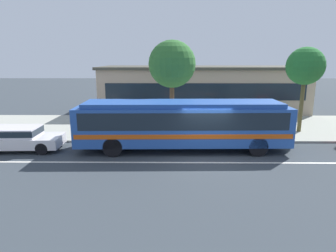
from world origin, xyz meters
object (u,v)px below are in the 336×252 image
sedan_behind_bus (18,137)px  pedestrian_waiting_near_sign (136,121)px  street_tree_mid_block (305,67)px  street_tree_near_stop (172,64)px  pedestrian_walking_along_curb (203,124)px  transit_bus (183,122)px

sedan_behind_bus → pedestrian_waiting_near_sign: 6.63m
pedestrian_waiting_near_sign → street_tree_mid_block: bearing=7.8°
pedestrian_waiting_near_sign → street_tree_near_stop: size_ratio=0.28×
pedestrian_walking_along_curb → street_tree_near_stop: 4.60m
pedestrian_walking_along_curb → sedan_behind_bus: bearing=-168.5°
transit_bus → sedan_behind_bus: transit_bus is taller
street_tree_mid_block → pedestrian_walking_along_curb: bearing=-164.3°
sedan_behind_bus → street_tree_mid_block: 17.77m
street_tree_mid_block → pedestrian_waiting_near_sign: bearing=-172.2°
pedestrian_walking_along_curb → pedestrian_waiting_near_sign: bearing=174.6°
sedan_behind_bus → pedestrian_waiting_near_sign: bearing=22.0°
street_tree_mid_block → transit_bus: bearing=-154.7°
pedestrian_waiting_near_sign → sedan_behind_bus: bearing=-158.0°
pedestrian_waiting_near_sign → pedestrian_walking_along_curb: pedestrian_waiting_near_sign is taller
pedestrian_waiting_near_sign → transit_bus: bearing=-39.1°
transit_bus → street_tree_mid_block: (7.97, 3.77, 2.83)m
transit_bus → pedestrian_walking_along_curb: size_ratio=7.04×
transit_bus → pedestrian_walking_along_curb: 2.38m
sedan_behind_bus → pedestrian_walking_along_curb: size_ratio=2.83×
sedan_behind_bus → pedestrian_walking_along_curb: (10.30, 2.09, 0.33)m
pedestrian_walking_along_curb → transit_bus: bearing=-124.9°
street_tree_mid_block → sedan_behind_bus: bearing=-166.8°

